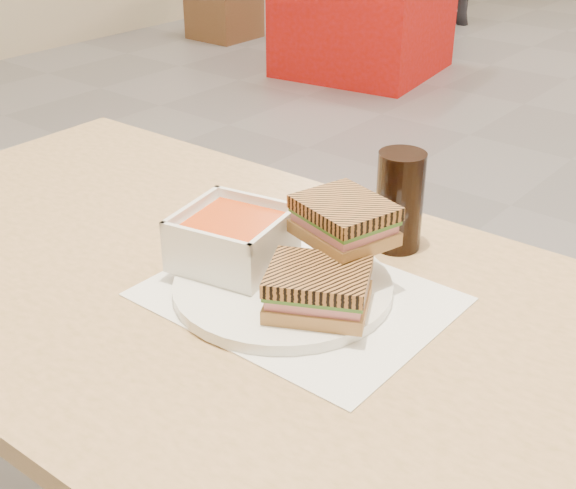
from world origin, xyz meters
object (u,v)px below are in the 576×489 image
Objects in this scene: bg_table_0 at (364,8)px; bg_chair_0r at (368,32)px; panini_lower at (318,289)px; cola_glass at (399,201)px; main_table at (198,341)px; soup_bowl at (233,240)px; plate at (283,287)px; bg_chair_0l at (224,5)px.

bg_table_0 reaches higher than bg_chair_0r.
cola_glass is at bearing 97.23° from panini_lower.
panini_lower is at bearing -82.77° from cola_glass.
soup_bowl reaches higher than main_table.
main_table is at bearing -59.91° from bg_chair_0r.
cola_glass reaches higher than plate.
soup_bowl is 0.16m from panini_lower.
soup_bowl is 0.36× the size of bg_chair_0r.
plate is 0.64× the size of bg_chair_0r.
main_table is at bearing -143.84° from soup_bowl.
main_table is 2.69× the size of bg_chair_0l.
bg_chair_0l is at bearing 174.74° from bg_table_0.
soup_bowl is 0.35× the size of bg_chair_0l.
main_table is at bearing -59.58° from bg_table_0.
panini_lower is 0.16× the size of bg_table_0.
bg_chair_0l is at bearing 178.49° from bg_chair_0r.
bg_chair_0l is (-3.39, 3.40, -0.57)m from panini_lower.
main_table is 7.76× the size of soup_bowl.
cola_glass reaches higher than bg_table_0.
bg_chair_0r is at bearing -1.51° from bg_chair_0l.
plate is 3.88m from bg_table_0.
main_table reaches higher than bg_chair_0l.
soup_bowl is 1.11× the size of cola_glass.
cola_glass is at bearing 77.78° from plate.
cola_glass reaches higher than soup_bowl.
bg_table_0 is 1.27m from bg_chair_0l.
soup_bowl is 4.71m from bg_chair_0l.
bg_chair_0l is 1.23m from bg_chair_0r.
bg_chair_0l is at bearing 136.66° from cola_glass.
bg_table_0 is at bearing 121.25° from soup_bowl.
main_table reaches higher than bg_table_0.
plate is at bearing -57.68° from bg_table_0.
bg_chair_0l is (-3.23, 3.38, -0.57)m from soup_bowl.
soup_bowl reaches higher than bg_chair_0r.
main_table is 8.58× the size of cola_glass.
bg_chair_0r is (-2.13, 3.14, -0.60)m from cola_glass.
bg_table_0 is (-1.98, 3.26, -0.42)m from soup_bowl.
main_table is 0.26m from panini_lower.
bg_table_0 reaches higher than bg_chair_0l.
panini_lower is at bearing -56.96° from bg_table_0.
bg_chair_0l is (-1.26, 0.12, -0.15)m from bg_table_0.
bg_table_0 is 0.18m from bg_chair_0r.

